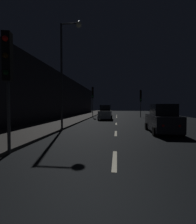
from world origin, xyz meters
TOP-DOWN VIEW (x-y plane):
  - ground at (0.00, 24.50)m, footprint 25.16×84.00m
  - sidewalk_left at (-6.38, 24.50)m, footprint 4.40×84.00m
  - building_facade_left at (-8.98, 21.00)m, footprint 0.80×63.00m
  - lane_centerline at (0.00, 18.84)m, footprint 0.16×31.78m
  - traffic_light_far_left at (-4.08, 25.09)m, footprint 0.31×0.46m
  - traffic_light_far_right at (4.08, 25.75)m, footprint 0.37×0.48m
  - traffic_light_near_left at (-4.18, 3.27)m, footprint 0.38×0.49m
  - streetlamp_overhead at (-3.87, 9.85)m, footprint 1.70×0.44m
  - car_approaching_headlights at (-1.58, 20.69)m, footprint 1.91×4.13m
  - car_parked_right_near at (3.28, 9.31)m, footprint 1.88×4.07m

SIDE VIEW (x-z plane):
  - ground at x=0.00m, z-range -0.02..0.00m
  - lane_centerline at x=0.00m, z-range 0.00..0.01m
  - sidewalk_left at x=-6.38m, z-range 0.00..0.15m
  - car_parked_right_near at x=3.28m, z-range -0.09..1.96m
  - car_approaching_headlights at x=-1.58m, z-range -0.09..1.99m
  - traffic_light_far_right at x=4.08m, z-range 1.03..5.69m
  - traffic_light_near_left at x=-4.18m, z-range 1.07..5.84m
  - building_facade_left at x=-8.98m, z-range 0.00..7.11m
  - traffic_light_far_left at x=-4.08m, z-range 1.21..6.41m
  - streetlamp_overhead at x=-3.87m, z-range 1.25..9.67m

